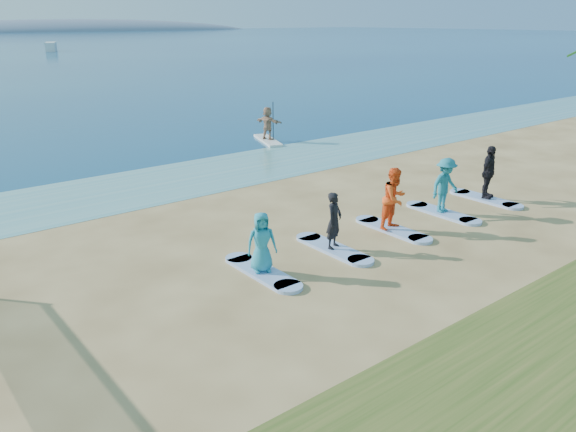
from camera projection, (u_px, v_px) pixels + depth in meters
ground at (373, 267)px, 14.34m from camera, size 600.00×600.00×0.00m
shallow_water at (178, 180)px, 22.10m from camera, size 600.00×600.00×0.00m
island_ridge at (77, 31)px, 291.62m from camera, size 220.00×56.00×18.00m
paddleboard at (268, 140)px, 29.00m from camera, size 1.68×3.06×0.12m
paddleboarder at (268, 123)px, 28.70m from camera, size 0.92×1.62×1.66m
boat_offshore_b at (52, 51)px, 109.16m from camera, size 3.72×6.09×1.68m
surfboard_0 at (262, 272)px, 13.97m from camera, size 0.70×2.20×0.09m
student_0 at (262, 242)px, 13.70m from camera, size 0.87×0.72×1.52m
surfboard_1 at (333, 249)px, 15.38m from camera, size 0.70×2.20×0.09m
student_1 at (334, 220)px, 15.11m from camera, size 0.67×0.56×1.56m
surfboard_2 at (392, 229)px, 16.80m from camera, size 0.70×2.20×0.09m
student_2 at (395, 198)px, 16.48m from camera, size 0.97×0.79×1.85m
surfboard_3 at (442, 213)px, 18.21m from camera, size 0.70×2.20×0.09m
student_3 at (445, 185)px, 17.90m from camera, size 1.16×0.69×1.78m
surfboard_4 at (485, 199)px, 19.63m from camera, size 0.70×2.20×0.09m
student_4 at (489, 172)px, 19.31m from camera, size 1.16×0.72×1.84m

